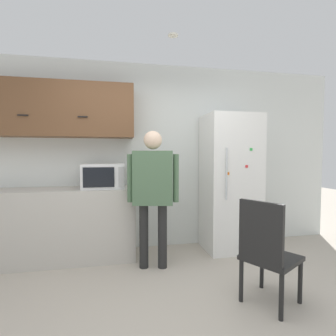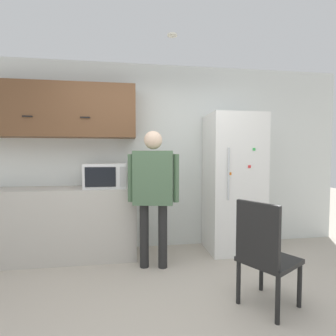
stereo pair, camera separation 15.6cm
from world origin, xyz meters
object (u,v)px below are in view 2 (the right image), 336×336
(chair, at_px, (264,252))
(refrigerator, at_px, (233,183))
(microwave, at_px, (106,176))
(person, at_px, (153,185))

(chair, bearing_deg, refrigerator, -42.26)
(microwave, distance_m, person, 0.74)
(person, relative_size, refrigerator, 0.85)
(person, bearing_deg, refrigerator, 30.78)
(microwave, xyz_separation_m, person, (0.60, -0.44, -0.08))
(chair, bearing_deg, microwave, 15.50)
(refrigerator, xyz_separation_m, chair, (-0.30, -1.43, -0.45))
(microwave, xyz_separation_m, chair, (1.49, -1.45, -0.58))
(microwave, height_order, chair, microwave)
(microwave, relative_size, refrigerator, 0.28)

